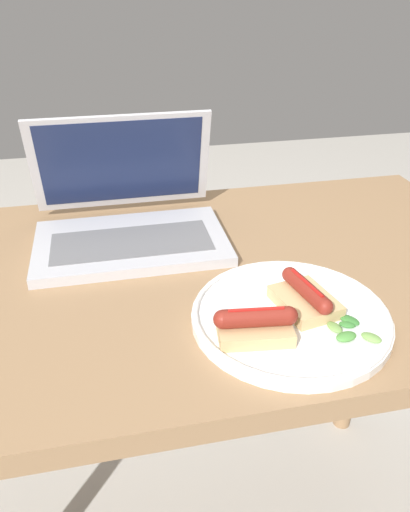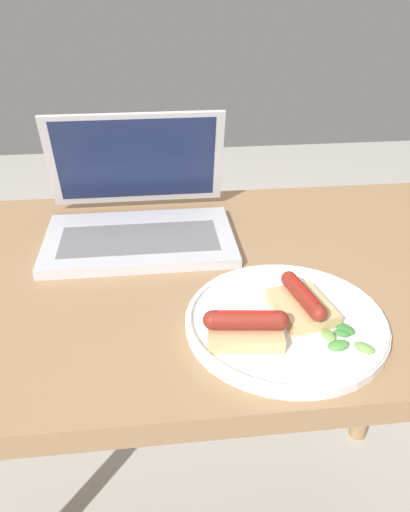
{
  "view_description": "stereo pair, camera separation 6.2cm",
  "coord_description": "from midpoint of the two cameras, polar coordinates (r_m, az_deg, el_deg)",
  "views": [
    {
      "loc": [
        -0.08,
        -0.7,
        1.21
      ],
      "look_at": [
        0.05,
        -0.06,
        0.83
      ],
      "focal_mm": 35.0,
      "sensor_mm": 36.0,
      "label": 1
    },
    {
      "loc": [
        -0.02,
        -0.71,
        1.21
      ],
      "look_at": [
        0.05,
        -0.06,
        0.83
      ],
      "focal_mm": 35.0,
      "sensor_mm": 36.0,
      "label": 2
    }
  ],
  "objects": [
    {
      "name": "desk",
      "position": [
        0.89,
        -1.72,
        -6.88
      ],
      "size": [
        1.23,
        0.65,
        0.77
      ],
      "color": "#93704C",
      "rests_on": "ground_plane"
    },
    {
      "name": "laptop",
      "position": [
        0.93,
        -5.71,
        4.58
      ],
      "size": [
        0.34,
        0.27,
        0.21
      ],
      "color": "#B7B7BC",
      "rests_on": "desk"
    },
    {
      "name": "plate",
      "position": [
        0.72,
        11.7,
        -7.31
      ],
      "size": [
        0.28,
        0.28,
        0.02
      ],
      "color": "white",
      "rests_on": "desk"
    },
    {
      "name": "sausage_toast_left",
      "position": [
        0.72,
        13.51,
        -5.3
      ],
      "size": [
        0.09,
        0.11,
        0.04
      ],
      "rotation": [
        0.0,
        0.0,
        4.91
      ],
      "color": "tan",
      "rests_on": "plate"
    },
    {
      "name": "sausage_toast_middle",
      "position": [
        0.66,
        7.41,
        -8.19
      ],
      "size": [
        0.11,
        0.07,
        0.05
      ],
      "rotation": [
        0.0,
        0.0,
        3.02
      ],
      "color": "tan",
      "rests_on": "plate"
    },
    {
      "name": "salad_pile",
      "position": [
        0.69,
        18.15,
        -9.09
      ],
      "size": [
        0.06,
        0.07,
        0.01
      ],
      "color": "#709E4C",
      "rests_on": "plate"
    }
  ]
}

